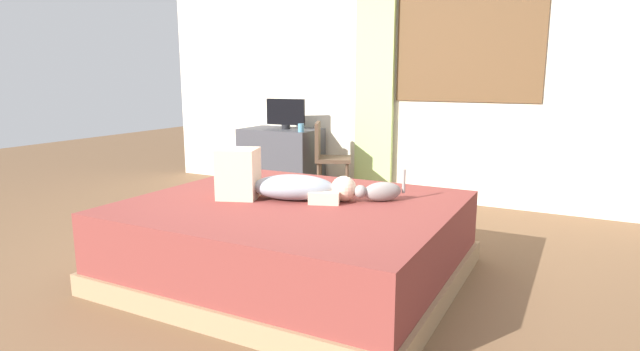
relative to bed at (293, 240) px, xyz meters
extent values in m
plane|color=brown|center=(-0.11, 0.09, -0.26)|extent=(16.00, 16.00, 0.00)
cube|color=beige|center=(-0.11, 2.65, 1.19)|extent=(6.40, 0.12, 2.90)
cube|color=brown|center=(0.55, 2.58, 1.37)|extent=(1.48, 0.02, 1.09)
cube|color=white|center=(0.55, 2.58, 1.37)|extent=(1.40, 0.02, 1.01)
cube|color=#997A56|center=(0.00, 0.00, -0.19)|extent=(2.13, 1.84, 0.14)
cube|color=brown|center=(0.00, 0.00, 0.07)|extent=(2.07, 1.79, 0.39)
ellipsoid|color=#8C939E|center=(-0.02, 0.05, 0.35)|extent=(0.62, 0.44, 0.17)
sphere|color=beige|center=(0.30, 0.16, 0.35)|extent=(0.17, 0.17, 0.17)
cube|color=beige|center=(-0.38, -0.08, 0.44)|extent=(0.33, 0.31, 0.34)
cube|color=beige|center=(0.18, 0.12, 0.31)|extent=(0.28, 0.33, 0.08)
ellipsoid|color=gray|center=(0.53, 0.28, 0.33)|extent=(0.27, 0.25, 0.13)
sphere|color=gray|center=(0.41, 0.18, 0.34)|extent=(0.08, 0.08, 0.08)
cylinder|color=gray|center=(0.64, 0.38, 0.40)|extent=(0.03, 0.03, 0.16)
cube|color=#38383D|center=(-1.49, 2.25, 0.11)|extent=(0.90, 0.56, 0.74)
cylinder|color=black|center=(-1.42, 2.25, 0.50)|extent=(0.10, 0.10, 0.05)
cube|color=black|center=(-1.42, 2.25, 0.68)|extent=(0.48, 0.07, 0.30)
cylinder|color=teal|center=(-1.11, 2.05, 0.53)|extent=(0.07, 0.07, 0.09)
cylinder|color=#4C3828|center=(-0.64, 2.28, -0.04)|extent=(0.04, 0.04, 0.44)
cylinder|color=#4C3828|center=(-0.52, 2.00, -0.04)|extent=(0.04, 0.04, 0.44)
cylinder|color=#4C3828|center=(-0.92, 2.16, -0.04)|extent=(0.04, 0.04, 0.44)
cylinder|color=#4C3828|center=(-0.80, 1.88, -0.04)|extent=(0.04, 0.04, 0.44)
cube|color=#4C3828|center=(-0.72, 2.08, 0.20)|extent=(0.50, 0.50, 0.04)
cube|color=#4C3828|center=(-0.88, 2.01, 0.41)|extent=(0.19, 0.36, 0.38)
cube|color=#ADCC75|center=(-0.44, 2.53, 1.06)|extent=(0.44, 0.06, 2.65)
camera|label=1|loc=(1.70, -2.85, 1.09)|focal=28.70mm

